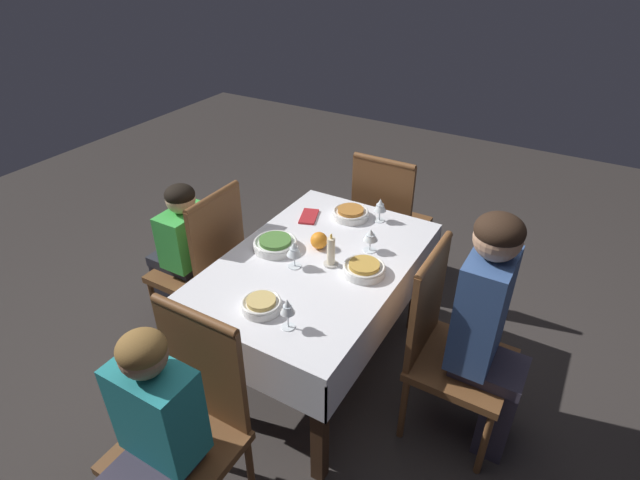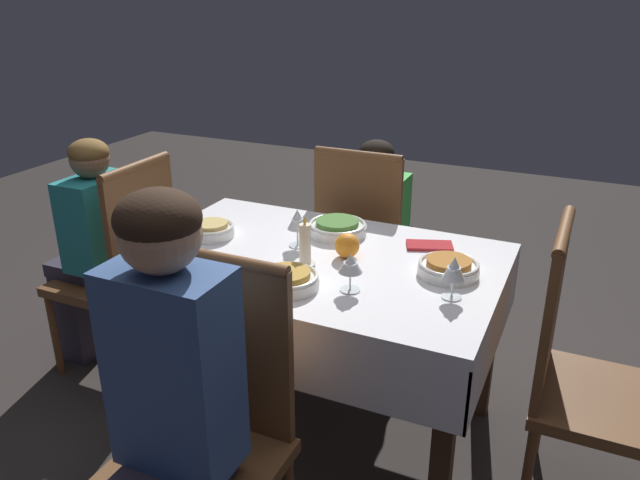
{
  "view_description": "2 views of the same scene",
  "coord_description": "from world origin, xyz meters",
  "px_view_note": "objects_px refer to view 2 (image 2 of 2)",
  "views": [
    {
      "loc": [
        -1.74,
        -1.03,
        2.12
      ],
      "look_at": [
        0.09,
        0.03,
        0.78
      ],
      "focal_mm": 28.0,
      "sensor_mm": 36.0,
      "label": 1
    },
    {
      "loc": [
        0.85,
        -1.82,
        1.62
      ],
      "look_at": [
        -0.0,
        0.05,
        0.77
      ],
      "focal_mm": 35.0,
      "sensor_mm": 36.0,
      "label": 2
    }
  ],
  "objects_px": {
    "chair_south": "(207,423)",
    "candle_centerpiece": "(306,248)",
    "wine_glass_north": "(297,221)",
    "wine_glass_east": "(454,270)",
    "chair_east": "(584,369)",
    "wine_glass_west": "(176,223)",
    "bowl_south": "(287,279)",
    "bowl_north": "(337,227)",
    "chair_west": "(125,263)",
    "person_adult_denim": "(163,405)",
    "orange_fruit": "(347,246)",
    "dining_table": "(315,282)",
    "bowl_west": "(211,230)",
    "person_child_teal": "(92,245)",
    "napkin_red_folded": "(430,246)",
    "bowl_east": "(448,267)",
    "person_child_green": "(378,225)",
    "chair_north": "(365,241)",
    "wine_glass_south": "(351,265)"
  },
  "relations": [
    {
      "from": "bowl_east",
      "to": "orange_fruit",
      "type": "height_order",
      "value": "orange_fruit"
    },
    {
      "from": "napkin_red_folded",
      "to": "bowl_north",
      "type": "bearing_deg",
      "value": -176.84
    },
    {
      "from": "bowl_south",
      "to": "wine_glass_south",
      "type": "relative_size",
      "value": 1.62
    },
    {
      "from": "chair_north",
      "to": "chair_east",
      "type": "height_order",
      "value": "same"
    },
    {
      "from": "bowl_north",
      "to": "bowl_west",
      "type": "bearing_deg",
      "value": -152.47
    },
    {
      "from": "person_adult_denim",
      "to": "bowl_north",
      "type": "distance_m",
      "value": 1.09
    },
    {
      "from": "bowl_east",
      "to": "candle_centerpiece",
      "type": "xyz_separation_m",
      "value": [
        -0.46,
        -0.13,
        0.04
      ]
    },
    {
      "from": "wine_glass_south",
      "to": "bowl_north",
      "type": "bearing_deg",
      "value": 117.87
    },
    {
      "from": "bowl_north",
      "to": "wine_glass_north",
      "type": "relative_size",
      "value": 1.59
    },
    {
      "from": "chair_east",
      "to": "wine_glass_west",
      "type": "height_order",
      "value": "chair_east"
    },
    {
      "from": "chair_west",
      "to": "chair_north",
      "type": "xyz_separation_m",
      "value": [
        0.85,
        0.66,
        0.0
      ]
    },
    {
      "from": "chair_west",
      "to": "person_child_teal",
      "type": "relative_size",
      "value": 0.93
    },
    {
      "from": "chair_east",
      "to": "napkin_red_folded",
      "type": "distance_m",
      "value": 0.66
    },
    {
      "from": "bowl_north",
      "to": "orange_fruit",
      "type": "height_order",
      "value": "orange_fruit"
    },
    {
      "from": "person_child_teal",
      "to": "chair_west",
      "type": "bearing_deg",
      "value": 90.0
    },
    {
      "from": "bowl_west",
      "to": "wine_glass_east",
      "type": "xyz_separation_m",
      "value": [
        0.95,
        -0.12,
        0.07
      ]
    },
    {
      "from": "wine_glass_north",
      "to": "wine_glass_east",
      "type": "distance_m",
      "value": 0.63
    },
    {
      "from": "chair_north",
      "to": "wine_glass_east",
      "type": "height_order",
      "value": "chair_north"
    },
    {
      "from": "person_child_teal",
      "to": "orange_fruit",
      "type": "xyz_separation_m",
      "value": [
        1.19,
        0.01,
        0.2
      ]
    },
    {
      "from": "dining_table",
      "to": "person_adult_denim",
      "type": "relative_size",
      "value": 1.06
    },
    {
      "from": "bowl_west",
      "to": "bowl_south",
      "type": "bearing_deg",
      "value": -29.66
    },
    {
      "from": "dining_table",
      "to": "chair_east",
      "type": "distance_m",
      "value": 0.92
    },
    {
      "from": "dining_table",
      "to": "bowl_west",
      "type": "xyz_separation_m",
      "value": [
        -0.44,
        0.01,
        0.12
      ]
    },
    {
      "from": "wine_glass_north",
      "to": "bowl_south",
      "type": "bearing_deg",
      "value": -69.06
    },
    {
      "from": "chair_east",
      "to": "bowl_south",
      "type": "relative_size",
      "value": 4.78
    },
    {
      "from": "chair_east",
      "to": "person_adult_denim",
      "type": "relative_size",
      "value": 0.8
    },
    {
      "from": "person_child_green",
      "to": "candle_centerpiece",
      "type": "bearing_deg",
      "value": 94.3
    },
    {
      "from": "person_adult_denim",
      "to": "bowl_west",
      "type": "distance_m",
      "value": 0.97
    },
    {
      "from": "wine_glass_south",
      "to": "person_child_green",
      "type": "bearing_deg",
      "value": 104.56
    },
    {
      "from": "wine_glass_north",
      "to": "chair_east",
      "type": "bearing_deg",
      "value": -3.12
    },
    {
      "from": "chair_south",
      "to": "candle_centerpiece",
      "type": "relative_size",
      "value": 5.48
    },
    {
      "from": "dining_table",
      "to": "orange_fruit",
      "type": "height_order",
      "value": "orange_fruit"
    },
    {
      "from": "bowl_east",
      "to": "wine_glass_east",
      "type": "relative_size",
      "value": 1.49
    },
    {
      "from": "chair_south",
      "to": "bowl_north",
      "type": "height_order",
      "value": "chair_south"
    },
    {
      "from": "dining_table",
      "to": "orange_fruit",
      "type": "bearing_deg",
      "value": 24.5
    },
    {
      "from": "bowl_east",
      "to": "wine_glass_south",
      "type": "bearing_deg",
      "value": -136.51
    },
    {
      "from": "dining_table",
      "to": "bowl_east",
      "type": "bearing_deg",
      "value": 6.26
    },
    {
      "from": "chair_west",
      "to": "bowl_east",
      "type": "height_order",
      "value": "chair_west"
    },
    {
      "from": "person_adult_denim",
      "to": "bowl_east",
      "type": "height_order",
      "value": "person_adult_denim"
    },
    {
      "from": "chair_south",
      "to": "person_adult_denim",
      "type": "bearing_deg",
      "value": -90.0
    },
    {
      "from": "bowl_north",
      "to": "wine_glass_east",
      "type": "distance_m",
      "value": 0.63
    },
    {
      "from": "chair_south",
      "to": "bowl_west",
      "type": "distance_m",
      "value": 0.86
    },
    {
      "from": "bowl_north",
      "to": "chair_west",
      "type": "bearing_deg",
      "value": -167.63
    },
    {
      "from": "dining_table",
      "to": "person_adult_denim",
      "type": "height_order",
      "value": "person_adult_denim"
    },
    {
      "from": "person_adult_denim",
      "to": "orange_fruit",
      "type": "bearing_deg",
      "value": 83.33
    },
    {
      "from": "chair_west",
      "to": "wine_glass_north",
      "type": "relative_size",
      "value": 6.82
    },
    {
      "from": "person_child_green",
      "to": "wine_glass_north",
      "type": "distance_m",
      "value": 0.86
    },
    {
      "from": "chair_west",
      "to": "wine_glass_east",
      "type": "xyz_separation_m",
      "value": [
        1.42,
        -0.14,
        0.31
      ]
    },
    {
      "from": "chair_south",
      "to": "candle_centerpiece",
      "type": "xyz_separation_m",
      "value": [
        0.01,
        0.61,
        0.28
      ]
    },
    {
      "from": "person_child_teal",
      "to": "wine_glass_south",
      "type": "relative_size",
      "value": 8.33
    }
  ]
}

